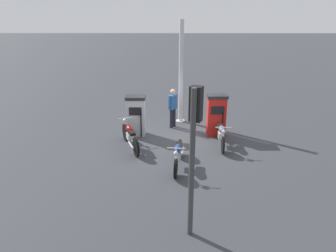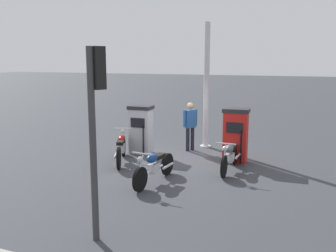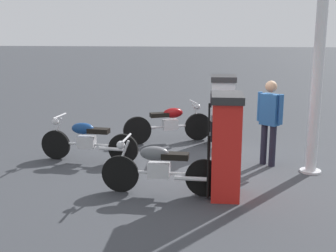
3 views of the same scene
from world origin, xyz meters
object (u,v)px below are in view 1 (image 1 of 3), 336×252
attendant_person (173,106)px  motorcycle_far_pump (221,134)px  motorcycle_near_pump (130,136)px  roadside_traffic_light (194,138)px  motorcycle_extra (178,154)px  fuel_pump_near (136,115)px  fuel_pump_far (216,115)px  canopy_support_pole (181,75)px

attendant_person → motorcycle_far_pump: bearing=42.4°
motorcycle_near_pump → roadside_traffic_light: size_ratio=0.60×
motorcycle_near_pump → motorcycle_extra: (1.51, 1.73, -0.01)m
fuel_pump_near → motorcycle_near_pump: (1.26, -0.12, -0.37)m
motorcycle_near_pump → attendant_person: attendant_person is taller
fuel_pump_far → attendant_person: bearing=-117.1°
motorcycle_near_pump → canopy_support_pole: (-2.92, 1.96, 1.69)m
motorcycle_far_pump → motorcycle_near_pump: bearing=-86.8°
motorcycle_near_pump → motorcycle_far_pump: (-0.19, 3.39, 0.02)m
attendant_person → motorcycle_near_pump: bearing=-36.6°
motorcycle_near_pump → attendant_person: size_ratio=1.21×
motorcycle_far_pump → canopy_support_pole: (-2.73, -1.43, 1.68)m
fuel_pump_far → motorcycle_far_pump: 1.13m
motorcycle_extra → canopy_support_pole: canopy_support_pole is taller
fuel_pump_near → motorcycle_far_pump: (1.07, 3.27, -0.35)m
fuel_pump_near → motorcycle_far_pump: fuel_pump_near is taller
fuel_pump_far → motorcycle_extra: fuel_pump_far is taller
fuel_pump_near → fuel_pump_far: (-0.00, 3.23, 0.03)m
roadside_traffic_light → canopy_support_pole: 7.61m
motorcycle_near_pump → motorcycle_extra: 2.30m
motorcycle_extra → motorcycle_far_pump: bearing=135.9°
motorcycle_extra → canopy_support_pole: size_ratio=0.47×
motorcycle_far_pump → motorcycle_extra: motorcycle_far_pump is taller
fuel_pump_near → canopy_support_pole: bearing=132.1°
fuel_pump_near → canopy_support_pole: canopy_support_pole is taller
fuel_pump_far → fuel_pump_near: bearing=-90.0°
fuel_pump_near → canopy_support_pole: size_ratio=0.37×
attendant_person → canopy_support_pole: size_ratio=0.38×
fuel_pump_far → roadside_traffic_light: size_ratio=0.49×
fuel_pump_far → attendant_person: 1.97m
roadside_traffic_light → fuel_pump_far: bearing=167.0°
fuel_pump_near → roadside_traffic_light: size_ratio=0.48×
motorcycle_extra → attendant_person: size_ratio=1.23×
attendant_person → fuel_pump_far: bearing=62.9°
motorcycle_near_pump → roadside_traffic_light: 5.42m
motorcycle_far_pump → roadside_traffic_light: bearing=-16.2°
motorcycle_near_pump → fuel_pump_near: bearing=174.8°
motorcycle_extra → roadside_traffic_light: (3.17, 0.23, 1.90)m
motorcycle_far_pump → attendant_person: bearing=-137.6°
fuel_pump_far → attendant_person: size_ratio=0.99×
fuel_pump_far → canopy_support_pole: bearing=-140.3°
fuel_pump_far → canopy_support_pole: size_ratio=0.38×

